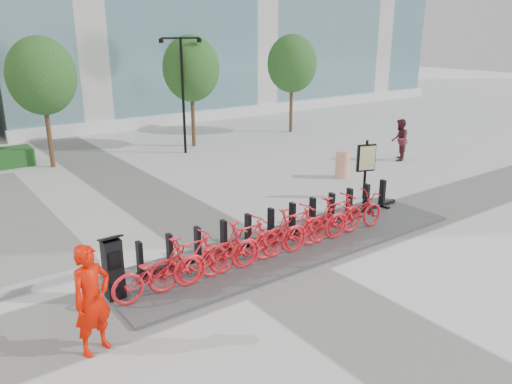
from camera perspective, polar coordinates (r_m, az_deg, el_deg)
ground at (r=11.91m, az=0.37°, el=-8.19°), size 120.00×120.00×0.00m
tree_1 at (r=21.22m, az=-23.31°, el=12.07°), size 2.60×2.60×5.10m
tree_2 at (r=23.58m, az=-7.43°, el=13.79°), size 2.60×2.60×5.10m
tree_3 at (r=26.99m, az=4.14°, el=14.40°), size 2.60×2.60×5.10m
streetlamp at (r=22.26m, az=-8.40°, el=12.33°), size 2.00×0.20×5.00m
dock_pad at (r=12.84m, az=4.26°, el=-6.02°), size 9.60×2.40×0.08m
dock_rail_posts at (r=13.04m, az=3.16°, el=-3.41°), size 8.02×0.50×0.85m
bike_0 at (r=10.43m, az=-11.16°, el=-8.88°), size 1.99×0.69×1.05m
bike_1 at (r=10.68m, az=-7.66°, el=-7.66°), size 1.93×0.55×1.16m
bike_2 at (r=11.03m, az=-4.35°, el=-7.02°), size 1.99×0.69×1.05m
bike_3 at (r=11.36m, az=-1.26°, el=-5.87°), size 1.93×0.55×1.16m
bike_4 at (r=11.78m, az=1.62°, el=-5.29°), size 1.99×0.69×1.05m
bike_5 at (r=12.18m, az=4.32°, el=-4.24°), size 1.93×0.55×1.16m
bike_6 at (r=12.65m, az=6.81°, el=-3.73°), size 1.99×0.69×1.05m
bike_7 at (r=13.10m, az=9.14°, el=-2.79°), size 1.93×0.55×1.16m
bike_8 at (r=13.61m, az=11.27°, el=-2.36°), size 1.99×0.69×1.05m
kiosk at (r=10.46m, az=-16.02°, el=-8.30°), size 0.43×0.36×1.39m
worker_red at (r=8.93m, az=-18.24°, el=-11.60°), size 0.82×0.66×1.96m
pedestrian at (r=21.87m, az=16.07°, el=5.74°), size 1.08×1.03×1.76m
construction_barrel at (r=18.86m, az=9.86°, el=3.13°), size 0.54×0.54×1.01m
map_sign at (r=16.41m, az=12.47°, el=3.55°), size 0.63×0.30×1.94m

